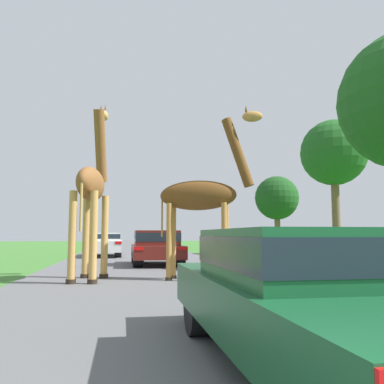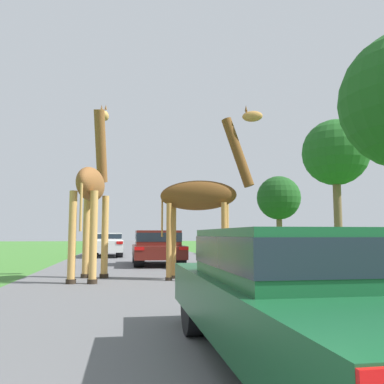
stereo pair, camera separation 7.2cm
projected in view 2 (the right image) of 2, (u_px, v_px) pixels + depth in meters
The scene contains 8 objects.
road at pixel (137, 252), 29.46m from camera, with size 7.54×120.00×0.00m.
giraffe_near_road at pixel (203, 195), 11.27m from camera, with size 2.86×1.42×4.80m.
giraffe_companion at pixel (92, 189), 11.32m from camera, with size 1.01×2.84×5.32m.
car_lead_maroon at pixel (307, 291), 3.80m from camera, with size 1.90×4.80×1.29m.
car_queue_right at pixel (157, 246), 16.71m from camera, with size 1.98×3.96×1.40m.
car_queue_left at pixel (107, 243), 23.37m from camera, with size 1.85×4.80×1.33m.
tree_left_edge at pixel (336, 153), 25.42m from camera, with size 4.13×4.13×8.43m.
tree_right_cluster at pixel (279, 198), 35.31m from camera, with size 3.79×3.79×6.32m.
Camera 2 is at (-0.91, -0.01, 1.23)m, focal length 38.00 mm.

